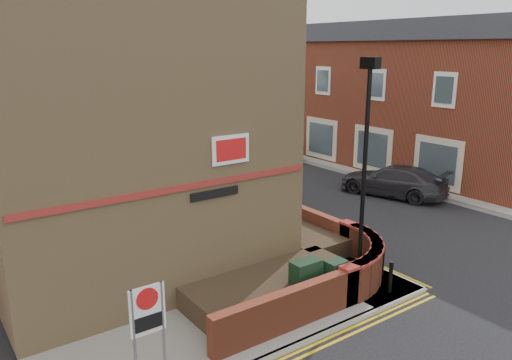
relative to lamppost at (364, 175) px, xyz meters
The scene contains 25 objects.
ground 3.90m from the lamppost, 143.13° to the right, with size 120.00×120.00×0.00m, color black.
pavement_corner 6.07m from the lamppost, behind, with size 13.00×3.00×0.12m, color gray.
pavement_main 15.17m from the lamppost, 88.45° to the left, with size 2.00×32.00×0.12m, color gray.
pavement_far 16.73m from the lamppost, 45.99° to the left, with size 4.00×40.00×0.12m, color gray.
kerb_main_near 15.22m from the lamppost, 84.60° to the left, with size 0.15×32.00×0.12m, color gray.
kerb_main_far 15.44m from the lamppost, 51.46° to the left, with size 0.15×40.00×0.12m, color gray.
yellow_lines_main 15.26m from the lamppost, 83.64° to the left, with size 0.28×32.00×0.01m, color gold.
corner_building 8.62m from the lamppost, 123.16° to the left, with size 8.95×10.40×13.60m.
garden_wall 3.93m from the lamppost, 140.91° to the left, with size 6.80×6.00×1.20m, color brown, non-canonical shape.
lamppost is the anchor object (origin of this frame).
utility_cabinet_large 3.24m from the lamppost, behind, with size 0.80×0.45×1.20m, color black.
utility_cabinet_small 2.90m from the lamppost, 169.70° to the right, with size 0.55×0.40×1.10m, color black.
bollard_near 2.91m from the lamppost, 63.43° to the right, with size 0.11×0.11×0.90m, color black.
bollard_far 2.95m from the lamppost, ahead, with size 0.11×0.11×0.90m, color black.
zone_sign 6.85m from the lamppost, behind, with size 0.72×0.07×2.20m.
far_terrace 20.41m from the lamppost, 50.77° to the left, with size 5.40×30.40×8.00m.
far_terrace_cream 39.00m from the lamppost, 70.68° to the left, with size 5.40×12.40×8.00m.
tree_near 12.92m from the lamppost, 88.22° to the left, with size 3.64×3.65×6.70m.
tree_mid 20.93m from the lamppost, 88.90° to the left, with size 4.03×4.03×7.42m.
tree_far 28.89m from the lamppost, 89.21° to the left, with size 3.81×3.81×7.00m.
traffic_light_assembly 23.82m from the lamppost, 88.07° to the left, with size 0.20×0.16×4.20m.
silver_car_near 9.85m from the lamppost, 77.86° to the left, with size 1.61×4.63×1.53m, color #93969A.
red_car_main 18.18m from the lamppost, 83.61° to the left, with size 2.07×4.49×1.25m, color maroon.
grey_car_far 10.28m from the lamppost, 34.15° to the left, with size 1.99×4.90×1.42m, color #2C2B30.
silver_car_far 17.76m from the lamppost, 62.55° to the left, with size 1.86×4.62×1.58m, color #929799.
Camera 1 is at (-8.27, -7.63, 6.64)m, focal length 35.00 mm.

